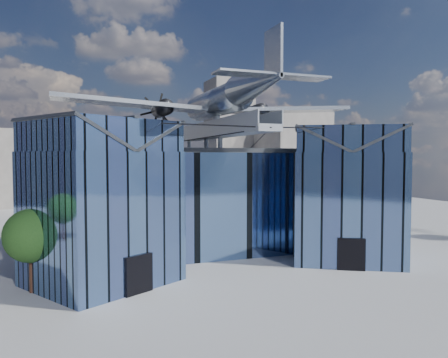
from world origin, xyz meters
name	(u,v)px	position (x,y,z in m)	size (l,w,h in m)	color
ground_plane	(232,266)	(0.00, 0.00, 0.00)	(120.00, 120.00, 0.00)	gray
museum	(210,194)	(0.00, 5.82, 5.54)	(32.88, 24.50, 17.60)	#4D699E
bg_towers	(143,152)	(1.45, 50.49, 10.01)	(77.00, 24.50, 26.00)	gray
tree_plaza_w	(31,236)	(-15.17, -1.73, 3.84)	(3.79, 3.79, 5.68)	#331D14
tree_side_e	(358,203)	(21.27, 11.46, 3.41)	(4.19, 4.19, 5.04)	#331D14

